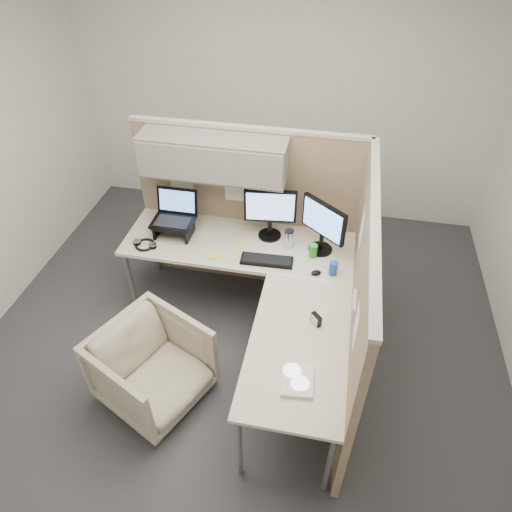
% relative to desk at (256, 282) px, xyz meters
% --- Properties ---
extents(ground, '(4.50, 4.50, 0.00)m').
position_rel_desk_xyz_m(ground, '(-0.12, -0.13, -0.69)').
color(ground, '#323237').
rests_on(ground, ground).
extents(partition_back, '(2.00, 0.36, 1.63)m').
position_rel_desk_xyz_m(partition_back, '(-0.34, 0.70, 0.41)').
color(partition_back, '#927A5F').
rests_on(partition_back, ground).
extents(partition_right, '(0.07, 2.03, 1.63)m').
position_rel_desk_xyz_m(partition_right, '(0.78, -0.19, 0.13)').
color(partition_right, '#927A5F').
rests_on(partition_right, ground).
extents(desk, '(2.00, 1.98, 0.73)m').
position_rel_desk_xyz_m(desk, '(0.00, 0.00, 0.00)').
color(desk, beige).
rests_on(desk, ground).
extents(office_chair, '(0.91, 0.93, 0.73)m').
position_rel_desk_xyz_m(office_chair, '(-0.65, -0.70, -0.32)').
color(office_chair, beige).
rests_on(office_chair, ground).
extents(monitor_left, '(0.44, 0.20, 0.47)m').
position_rel_desk_xyz_m(monitor_left, '(0.01, 0.55, 0.32)').
color(monitor_left, black).
rests_on(monitor_left, desk).
extents(monitor_right, '(0.37, 0.30, 0.47)m').
position_rel_desk_xyz_m(monitor_right, '(0.46, 0.45, 0.32)').
color(monitor_right, black).
rests_on(monitor_right, desk).
extents(laptop_station, '(0.36, 0.31, 0.38)m').
position_rel_desk_xyz_m(laptop_station, '(-0.81, 0.44, 0.19)').
color(laptop_station, black).
rests_on(laptop_station, desk).
extents(keyboard, '(0.43, 0.16, 0.02)m').
position_rel_desk_xyz_m(keyboard, '(0.05, 0.21, 0.05)').
color(keyboard, black).
rests_on(keyboard, desk).
extents(mouse, '(0.10, 0.08, 0.03)m').
position_rel_desk_xyz_m(mouse, '(0.46, 0.14, 0.06)').
color(mouse, black).
rests_on(mouse, desk).
extents(travel_mug, '(0.08, 0.08, 0.16)m').
position_rel_desk_xyz_m(travel_mug, '(0.19, 0.45, 0.13)').
color(travel_mug, silver).
rests_on(travel_mug, desk).
extents(soda_can_green, '(0.07, 0.07, 0.12)m').
position_rel_desk_xyz_m(soda_can_green, '(0.59, 0.17, 0.10)').
color(soda_can_green, '#1E3FA5').
rests_on(soda_can_green, desk).
extents(soda_can_silver, '(0.07, 0.07, 0.12)m').
position_rel_desk_xyz_m(soda_can_silver, '(0.41, 0.35, 0.10)').
color(soda_can_silver, '#268C1E').
rests_on(soda_can_silver, desk).
extents(sticky_note_b, '(0.09, 0.09, 0.01)m').
position_rel_desk_xyz_m(sticky_note_b, '(-0.09, 0.18, 0.05)').
color(sticky_note_b, yellow).
rests_on(sticky_note_b, desk).
extents(sticky_note_d, '(0.08, 0.08, 0.01)m').
position_rel_desk_xyz_m(sticky_note_d, '(-0.23, 0.37, 0.05)').
color(sticky_note_d, yellow).
rests_on(sticky_note_d, desk).
extents(sticky_note_a, '(0.10, 0.10, 0.01)m').
position_rel_desk_xyz_m(sticky_note_a, '(-0.40, 0.19, 0.05)').
color(sticky_note_a, yellow).
rests_on(sticky_note_a, desk).
extents(headphones, '(0.21, 0.19, 0.03)m').
position_rel_desk_xyz_m(headphones, '(-1.01, 0.21, 0.06)').
color(headphones, black).
rests_on(headphones, desk).
extents(paper_stack, '(0.22, 0.27, 0.03)m').
position_rel_desk_xyz_m(paper_stack, '(0.44, -0.88, 0.06)').
color(paper_stack, white).
rests_on(paper_stack, desk).
extents(desk_clock, '(0.08, 0.09, 0.09)m').
position_rel_desk_xyz_m(desk_clock, '(0.51, -0.38, 0.09)').
color(desk_clock, black).
rests_on(desk_clock, desk).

